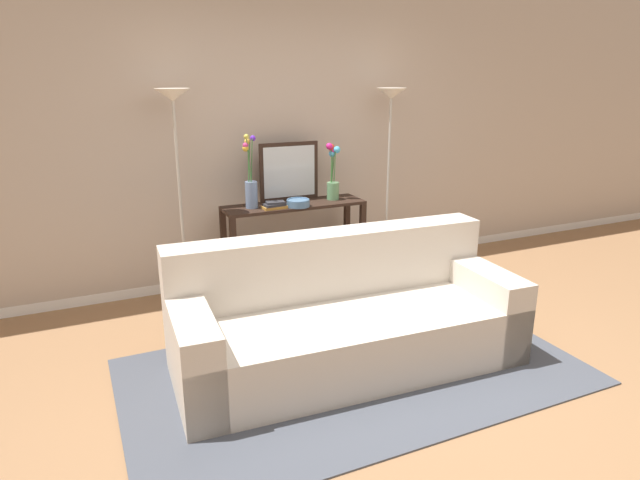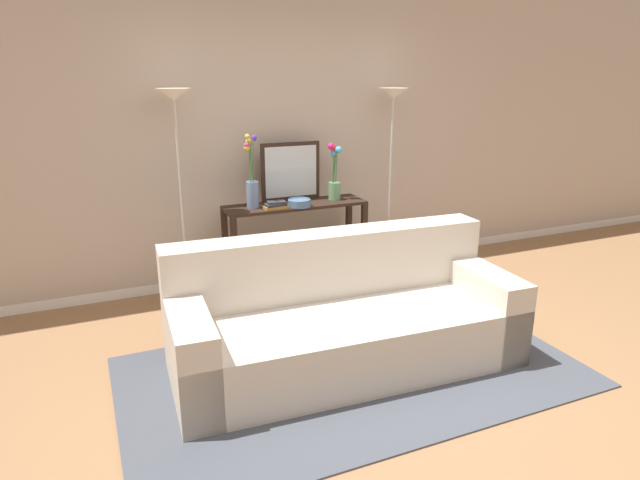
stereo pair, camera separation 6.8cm
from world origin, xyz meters
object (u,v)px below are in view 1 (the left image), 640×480
(book_stack, at_px, (274,205))
(book_row_under_console, at_px, (256,287))
(couch, at_px, (345,321))
(vase_short_flowers, at_px, (333,176))
(vase_tall_flowers, at_px, (251,185))
(fruit_bowl, at_px, (299,203))
(floor_lamp_left, at_px, (176,138))
(console_table, at_px, (294,230))
(wall_mirror, at_px, (289,172))
(floor_lamp_right, at_px, (390,130))

(book_stack, relative_size, book_row_under_console, 0.72)
(couch, bearing_deg, vase_short_flowers, 67.35)
(vase_tall_flowers, distance_m, fruit_bowl, 0.45)
(couch, xyz_separation_m, floor_lamp_left, (-0.79, 1.50, 1.13))
(console_table, relative_size, wall_mirror, 2.29)
(couch, relative_size, vase_short_flowers, 4.54)
(book_stack, bearing_deg, fruit_bowl, -3.97)
(couch, distance_m, vase_tall_flowers, 1.64)
(vase_tall_flowers, xyz_separation_m, vase_short_flowers, (0.80, 0.01, 0.01))
(vase_tall_flowers, distance_m, book_stack, 0.27)
(floor_lamp_left, height_order, vase_tall_flowers, floor_lamp_left)
(couch, height_order, vase_tall_flowers, vase_tall_flowers)
(vase_short_flowers, bearing_deg, floor_lamp_right, 1.16)
(floor_lamp_right, bearing_deg, console_table, -178.10)
(console_table, height_order, vase_tall_flowers, vase_tall_flowers)
(vase_tall_flowers, distance_m, vase_short_flowers, 0.80)
(console_table, relative_size, book_stack, 6.05)
(vase_tall_flowers, bearing_deg, fruit_bowl, -17.44)
(floor_lamp_left, distance_m, vase_short_flowers, 1.47)
(couch, xyz_separation_m, book_stack, (-0.01, 1.36, 0.52))
(floor_lamp_left, xyz_separation_m, book_row_under_console, (0.62, -0.03, -1.38))
(console_table, distance_m, wall_mirror, 0.54)
(console_table, bearing_deg, couch, -98.52)
(vase_short_flowers, bearing_deg, wall_mirror, 160.71)
(vase_tall_flowers, height_order, fruit_bowl, vase_tall_flowers)
(book_row_under_console, bearing_deg, vase_tall_flowers, 141.33)
(floor_lamp_right, xyz_separation_m, vase_tall_flowers, (-1.41, -0.03, -0.41))
(book_stack, bearing_deg, book_row_under_console, 148.50)
(fruit_bowl, xyz_separation_m, book_row_under_console, (-0.39, 0.12, -0.78))
(floor_lamp_left, xyz_separation_m, floor_lamp_right, (2.02, 0.00, -0.02))
(floor_lamp_left, xyz_separation_m, vase_tall_flowers, (0.61, -0.03, -0.43))
(wall_mirror, bearing_deg, floor_lamp_right, -7.00)
(floor_lamp_left, relative_size, floor_lamp_right, 1.01)
(console_table, height_order, vase_short_flowers, vase_short_flowers)
(console_table, height_order, book_stack, book_stack)
(wall_mirror, xyz_separation_m, book_row_under_console, (-0.41, -0.16, -1.02))
(floor_lamp_left, xyz_separation_m, wall_mirror, (1.03, 0.12, -0.36))
(floor_lamp_left, relative_size, wall_mirror, 3.21)
(console_table, height_order, book_row_under_console, console_table)
(console_table, distance_m, book_stack, 0.37)
(wall_mirror, height_order, vase_tall_flowers, vase_tall_flowers)
(vase_short_flowers, relative_size, book_stack, 2.44)
(vase_short_flowers, bearing_deg, vase_tall_flowers, -179.05)
(book_stack, bearing_deg, floor_lamp_right, 6.25)
(wall_mirror, bearing_deg, console_table, -96.69)
(fruit_bowl, xyz_separation_m, book_stack, (-0.22, 0.02, -0.01))
(floor_lamp_right, relative_size, vase_short_flowers, 3.44)
(couch, bearing_deg, book_row_under_console, 96.68)
(book_stack, bearing_deg, vase_short_flowers, 11.11)
(floor_lamp_right, xyz_separation_m, vase_short_flowers, (-0.61, -0.01, -0.40))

